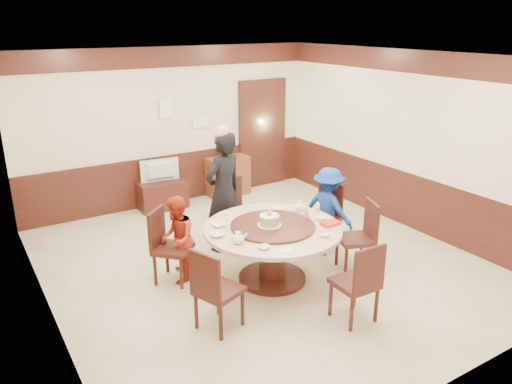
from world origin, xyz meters
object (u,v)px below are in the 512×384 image
banquet_table (273,243)px  shrimp_platter (330,224)px  side_cabinet (228,176)px  thermos (225,148)px  television (161,171)px  birthday_cake (269,220)px  tv_stand (162,195)px  person_standing (224,192)px  person_blue (328,209)px  person_red (177,239)px

banquet_table → shrimp_platter: 0.77m
side_cabinet → thermos: bearing=180.0°
television → birthday_cake: bearing=98.4°
tv_stand → person_standing: bearing=-85.9°
television → person_standing: bearing=99.6°
side_cabinet → shrimp_platter: bearing=-98.2°
person_blue → television: 3.20m
person_standing → shrimp_platter: person_standing is taller
banquet_table → tv_stand: bearing=93.7°
banquet_table → person_blue: 1.28m
person_blue → person_standing: bearing=42.3°
banquet_table → person_red: person_red is taller
birthday_cake → tv_stand: 3.30m
shrimp_platter → television: (-0.84, 3.62, -0.08)m
birthday_cake → person_red: bearing=146.2°
birthday_cake → thermos: bearing=70.6°
tv_stand → thermos: bearing=1.3°
person_standing → birthday_cake: 1.17m
television → side_cabinet: size_ratio=0.86×
person_red → side_cabinet: 3.41m
banquet_table → person_blue: size_ratio=1.41×
person_blue → birthday_cake: person_blue is taller
banquet_table → shrimp_platter: size_ratio=5.84×
person_blue → shrimp_platter: (-0.60, -0.75, 0.16)m
television → person_red: bearing=77.9°
side_cabinet → tv_stand: bearing=-178.7°
person_red → shrimp_platter: bearing=83.1°
birthday_cake → television: bearing=92.9°
shrimp_platter → thermos: 3.68m
shrimp_platter → thermos: thermos is taller
person_blue → television: (-1.44, 2.86, 0.08)m
banquet_table → shrimp_platter: shrimp_platter is taller
thermos → person_red: bearing=-129.3°
banquet_table → person_standing: person_standing is taller
thermos → person_blue: bearing=-87.7°
person_red → person_standing: bearing=143.2°
side_cabinet → person_standing: bearing=-120.1°
shrimp_platter → side_cabinet: 3.70m
person_standing → person_blue: size_ratio=1.43×
person_blue → tv_stand: bearing=10.7°
tv_stand → television: television is taller
person_red → birthday_cake: person_red is taller
tv_stand → television: bearing=0.0°
person_red → tv_stand: size_ratio=1.34×
shrimp_platter → thermos: (0.48, 3.65, 0.16)m
banquet_table → side_cabinet: 3.47m
banquet_table → shrimp_platter: bearing=-30.7°
birthday_cake → shrimp_platter: size_ratio=1.01×
tv_stand → side_cabinet: bearing=1.3°
banquet_table → person_standing: bearing=93.1°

